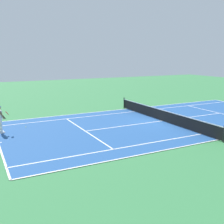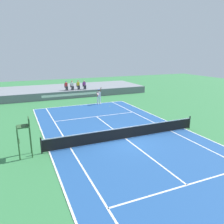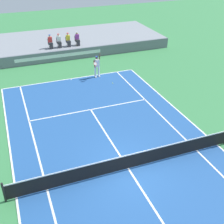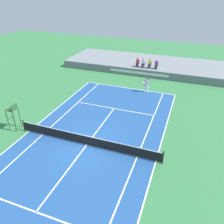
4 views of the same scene
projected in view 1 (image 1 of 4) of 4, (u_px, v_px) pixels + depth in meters
ground_plane at (162, 121)px, 21.29m from camera, size 80.00×80.00×0.00m
court at (162, 121)px, 21.29m from camera, size 11.08×23.88×0.03m
net at (162, 115)px, 21.19m from camera, size 11.98×0.10×1.07m
tennis_player at (0, 118)px, 17.84m from camera, size 0.75×0.70×2.08m
tennis_ball at (26, 127)px, 19.45m from camera, size 0.07×0.07×0.07m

